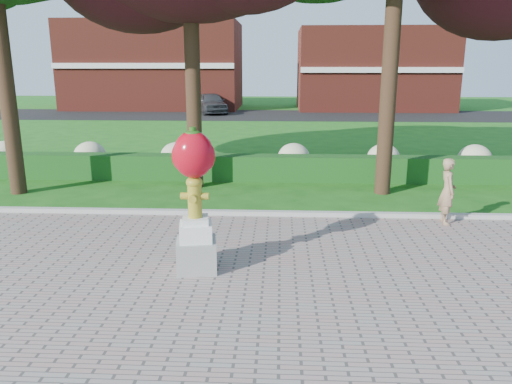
{
  "coord_description": "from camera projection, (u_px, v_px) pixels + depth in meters",
  "views": [
    {
      "loc": [
        0.54,
        -8.62,
        3.62
      ],
      "look_at": [
        0.07,
        1.0,
        1.14
      ],
      "focal_mm": 35.0,
      "sensor_mm": 36.0,
      "label": 1
    }
  ],
  "objects": [
    {
      "name": "hydrangea_row",
      "position": [
        281.0,
        158.0,
        16.84
      ],
      "size": [
        20.1,
        1.1,
        0.99
      ],
      "color": "beige",
      "rests_on": "ground"
    },
    {
      "name": "building_right",
      "position": [
        372.0,
        69.0,
        40.98
      ],
      "size": [
        12.0,
        8.0,
        6.4
      ],
      "primitive_type": "cube",
      "color": "maroon",
      "rests_on": "ground"
    },
    {
      "name": "lawn_hedge",
      "position": [
        263.0,
        168.0,
        15.94
      ],
      "size": [
        24.0,
        0.7,
        0.8
      ],
      "primitive_type": "cube",
      "color": "#164D19",
      "rests_on": "ground"
    },
    {
      "name": "woman",
      "position": [
        447.0,
        191.0,
        11.38
      ],
      "size": [
        0.37,
        0.56,
        1.53
      ],
      "primitive_type": "imported",
      "rotation": [
        0.0,
        0.0,
        1.56
      ],
      "color": "#9F7C5B",
      "rests_on": "walkway"
    },
    {
      "name": "curb",
      "position": [
        257.0,
        214.0,
        12.15
      ],
      "size": [
        40.0,
        0.18,
        0.15
      ],
      "primitive_type": "cube",
      "color": "#ADADA5",
      "rests_on": "ground"
    },
    {
      "name": "hydrant_sculpture",
      "position": [
        195.0,
        197.0,
        8.62
      ],
      "size": [
        0.8,
        0.8,
        2.56
      ],
      "rotation": [
        0.0,
        0.0,
        0.16
      ],
      "color": "gray",
      "rests_on": "walkway"
    },
    {
      "name": "parked_car",
      "position": [
        211.0,
        103.0,
        37.46
      ],
      "size": [
        3.19,
        4.91,
        1.56
      ],
      "primitive_type": "imported",
      "rotation": [
        0.0,
        0.0,
        0.32
      ],
      "color": "#3B3F42",
      "rests_on": "street"
    },
    {
      "name": "street",
      "position": [
        273.0,
        115.0,
        36.35
      ],
      "size": [
        50.0,
        8.0,
        0.02
      ],
      "primitive_type": "cube",
      "color": "black",
      "rests_on": "ground"
    },
    {
      "name": "building_left",
      "position": [
        155.0,
        66.0,
        41.77
      ],
      "size": [
        14.0,
        8.0,
        7.0
      ],
      "primitive_type": "cube",
      "color": "maroon",
      "rests_on": "ground"
    },
    {
      "name": "ground",
      "position": [
        250.0,
        265.0,
        9.27
      ],
      "size": [
        100.0,
        100.0,
        0.0
      ],
      "primitive_type": "plane",
      "color": "#195615",
      "rests_on": "ground"
    }
  ]
}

